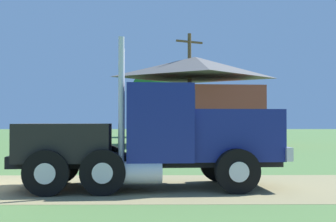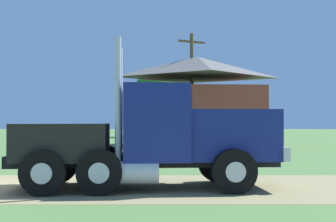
# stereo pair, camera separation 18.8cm
# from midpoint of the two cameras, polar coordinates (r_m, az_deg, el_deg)

# --- Properties ---
(ground_plane) EXTENTS (200.00, 200.00, 0.00)m
(ground_plane) POSITION_cam_midpoint_polar(r_m,az_deg,el_deg) (13.22, -19.19, -8.38)
(ground_plane) COLOR #4B6F39
(dirt_track) EXTENTS (120.00, 5.36, 0.01)m
(dirt_track) POSITION_cam_midpoint_polar(r_m,az_deg,el_deg) (13.22, -19.19, -8.36)
(dirt_track) COLOR #857B54
(dirt_track) RESTS_ON ground_plane
(truck_foreground_white) EXTENTS (6.78, 3.01, 3.62)m
(truck_foreground_white) POSITION_cam_midpoint_polar(r_m,az_deg,el_deg) (12.23, -2.06, -3.27)
(truck_foreground_white) COLOR black
(truck_foreground_white) RESTS_ON ground_plane
(shed_building) EXTENTS (9.33, 8.28, 6.30)m
(shed_building) POSITION_cam_midpoint_polar(r_m,az_deg,el_deg) (34.84, 3.06, 1.01)
(shed_building) COLOR brown
(shed_building) RESTS_ON ground_plane
(utility_pole_far) EXTENTS (1.98, 1.21, 8.03)m
(utility_pole_far) POSITION_cam_midpoint_polar(r_m,az_deg,el_deg) (35.21, 2.37, 2.98)
(utility_pole_far) COLOR brown
(utility_pole_far) RESTS_ON ground_plane
(tree_mid) EXTENTS (5.40, 5.40, 7.63)m
(tree_mid) POSITION_cam_midpoint_polar(r_m,az_deg,el_deg) (53.92, -1.64, 1.91)
(tree_mid) COLOR #513823
(tree_mid) RESTS_ON ground_plane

